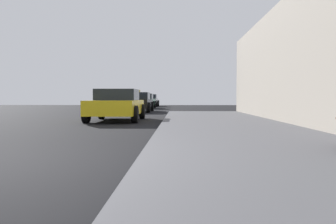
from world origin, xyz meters
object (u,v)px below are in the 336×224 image
(car_black, at_px, (137,102))
(car_green, at_px, (143,101))
(car_white, at_px, (149,100))
(car_yellow, at_px, (117,105))

(car_black, distance_m, car_green, 7.34)
(car_green, distance_m, car_white, 6.78)
(car_white, bearing_deg, car_yellow, 91.50)
(car_white, bearing_deg, car_green, 90.27)
(car_green, bearing_deg, car_white, -89.73)
(car_black, bearing_deg, car_green, -87.33)
(car_yellow, height_order, car_green, same)
(car_yellow, bearing_deg, car_white, -88.50)
(car_yellow, bearing_deg, car_black, -88.54)
(car_yellow, distance_m, car_white, 23.16)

